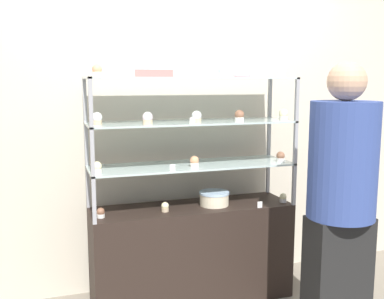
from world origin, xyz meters
The scene contains 28 objects.
ground_plane centered at (0.00, 0.00, 0.00)m, with size 20.00×20.00×0.00m, color gray.
back_wall centered at (0.00, 0.35, 1.30)m, with size 8.00×0.05×2.60m.
display_base centered at (0.00, 0.00, 0.35)m, with size 1.43×0.42×0.70m.
display_riser_lower centered at (0.00, 0.00, 0.98)m, with size 1.43×0.42×0.30m.
display_riser_middle centered at (0.00, 0.00, 1.28)m, with size 1.43×0.42×0.30m.
display_riser_upper centered at (0.00, 0.00, 1.58)m, with size 1.43×0.42×0.30m.
layer_cake_centerpiece centered at (0.16, -0.02, 0.75)m, with size 0.21×0.21×0.10m.
sheet_cake_frosted centered at (-0.27, 0.02, 1.63)m, with size 0.26×0.14×0.06m.
cupcake_0 centered at (-0.65, -0.07, 0.73)m, with size 0.05×0.05×0.07m.
cupcake_1 centered at (-0.22, -0.07, 0.73)m, with size 0.05×0.05×0.07m.
cupcake_2 centered at (0.67, -0.11, 0.73)m, with size 0.05×0.05×0.07m.
price_tag_0 centered at (0.44, -0.19, 0.72)m, with size 0.04×0.00×0.04m.
cupcake_3 centered at (-0.67, -0.10, 1.03)m, with size 0.06×0.06×0.07m.
cupcake_4 centered at (-0.01, -0.09, 1.03)m, with size 0.06×0.06×0.07m.
cupcake_5 centered at (0.64, -0.10, 1.03)m, with size 0.06×0.06×0.07m.
price_tag_1 centered at (-0.20, -0.19, 1.02)m, with size 0.04×0.00×0.04m.
cupcake_6 centered at (-0.65, -0.04, 1.34)m, with size 0.07×0.07×0.08m.
cupcake_7 centered at (-0.34, -0.11, 1.34)m, with size 0.07×0.07×0.08m.
cupcake_8 centered at (0.00, -0.10, 1.34)m, with size 0.07×0.07×0.08m.
cupcake_9 centered at (0.31, -0.10, 1.34)m, with size 0.07×0.07×0.08m.
cupcake_10 centered at (0.66, -0.08, 1.34)m, with size 0.07×0.07×0.08m.
price_tag_2 centered at (-0.06, -0.19, 1.32)m, with size 0.04×0.00×0.04m.
cupcake_11 centered at (-0.65, -0.09, 1.64)m, with size 0.06×0.06×0.08m.
cupcake_12 centered at (0.21, -0.04, 1.64)m, with size 0.06×0.06×0.08m.
cupcake_13 centered at (0.64, -0.08, 1.64)m, with size 0.06×0.06×0.08m.
price_tag_3 centered at (-0.45, -0.19, 1.62)m, with size 0.04×0.00×0.04m.
donut_glazed centered at (0.40, 0.06, 1.62)m, with size 0.13×0.13×0.04m.
customer_figure centered at (0.66, -0.79, 0.90)m, with size 0.39×0.39×1.68m.
Camera 1 is at (-0.97, -2.94, 1.57)m, focal length 42.00 mm.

